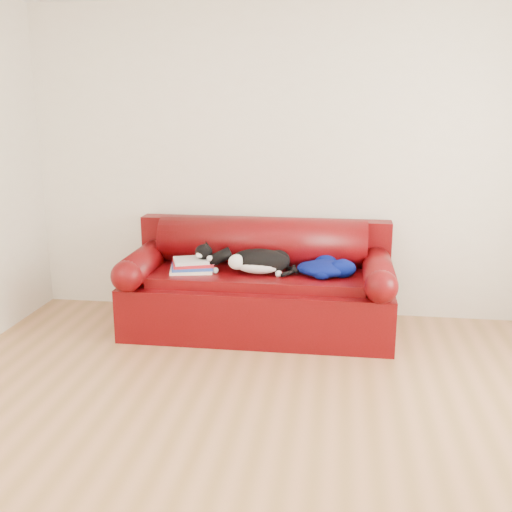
% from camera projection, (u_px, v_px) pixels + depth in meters
% --- Properties ---
extents(ground, '(4.50, 4.50, 0.00)m').
position_uv_depth(ground, '(262.00, 427.00, 3.41)').
color(ground, olive).
rests_on(ground, ground).
extents(room_shell, '(4.52, 4.02, 2.61)m').
position_uv_depth(room_shell, '(288.00, 128.00, 2.99)').
color(room_shell, beige).
rests_on(room_shell, ground).
extents(sofa_base, '(2.10, 0.90, 0.50)m').
position_uv_depth(sofa_base, '(259.00, 302.00, 4.81)').
color(sofa_base, '#380302').
rests_on(sofa_base, ground).
extents(sofa_back, '(2.10, 1.01, 0.88)m').
position_uv_depth(sofa_back, '(263.00, 258.00, 4.97)').
color(sofa_back, '#380302').
rests_on(sofa_back, ground).
extents(book_stack, '(0.37, 0.32, 0.10)m').
position_uv_depth(book_stack, '(192.00, 265.00, 4.72)').
color(book_stack, white).
rests_on(book_stack, sofa_base).
extents(cat, '(0.68, 0.35, 0.24)m').
position_uv_depth(cat, '(259.00, 262.00, 4.64)').
color(cat, black).
rests_on(cat, sofa_base).
extents(blanket, '(0.50, 0.41, 0.14)m').
position_uv_depth(blanket, '(325.00, 267.00, 4.61)').
color(blanket, '#020546').
rests_on(blanket, sofa_base).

